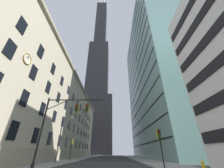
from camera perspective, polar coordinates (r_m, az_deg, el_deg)
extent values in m
cube|color=#BCAF93|center=(47.03, -24.24, -12.83)|extent=(14.06, 68.89, 24.53)
cube|color=tan|center=(48.62, -13.74, -0.27)|extent=(0.70, 68.89, 0.60)
cube|color=tan|center=(43.30, -17.72, -27.87)|extent=(0.50, 68.89, 2.20)
cube|color=black|center=(20.34, -37.85, -16.10)|extent=(0.14, 1.40, 2.20)
cube|color=black|center=(24.50, -31.05, -19.08)|extent=(0.14, 1.40, 2.20)
cube|color=black|center=(28.93, -26.14, -21.02)|extent=(0.14, 1.40, 2.20)
cube|color=black|center=(33.51, -22.47, -22.35)|extent=(0.14, 1.40, 2.20)
cube|color=black|center=(38.21, -19.65, -23.30)|extent=(0.14, 1.40, 2.20)
cube|color=black|center=(42.97, -17.42, -24.01)|extent=(0.14, 1.40, 2.20)
cube|color=black|center=(47.78, -15.62, -24.55)|extent=(0.14, 1.40, 2.20)
cube|color=black|center=(52.62, -14.15, -24.97)|extent=(0.14, 1.40, 2.20)
cube|color=black|center=(57.49, -12.91, -25.31)|extent=(0.14, 1.40, 2.20)
cube|color=black|center=(62.39, -11.86, -25.59)|extent=(0.14, 1.40, 2.20)
cube|color=black|center=(67.29, -10.96, -25.83)|extent=(0.14, 1.40, 2.20)
cube|color=black|center=(21.24, -34.54, -5.25)|extent=(0.14, 1.40, 2.20)
cube|color=black|center=(25.25, -28.69, -9.83)|extent=(0.14, 1.40, 2.20)
cube|color=black|center=(29.56, -24.40, -13.06)|extent=(0.14, 1.40, 2.20)
cube|color=black|center=(34.07, -21.15, -15.40)|extent=(0.14, 1.40, 2.20)
cube|color=black|center=(38.69, -18.61, -17.16)|extent=(0.14, 1.40, 2.20)
cube|color=black|center=(43.40, -16.59, -18.51)|extent=(0.14, 1.40, 2.20)
cube|color=black|center=(48.16, -14.95, -19.59)|extent=(0.14, 1.40, 2.20)
cube|color=black|center=(52.97, -13.58, -20.46)|extent=(0.14, 1.40, 2.20)
cube|color=black|center=(57.82, -12.44, -21.17)|extent=(0.14, 1.40, 2.20)
cube|color=black|center=(62.68, -11.46, -21.77)|extent=(0.14, 1.40, 2.20)
cube|color=black|center=(67.57, -10.61, -22.28)|extent=(0.14, 1.40, 2.20)
cube|color=black|center=(19.67, -38.74, 12.10)|extent=(0.14, 1.40, 2.20)
cube|color=black|center=(22.88, -31.71, 4.40)|extent=(0.14, 1.40, 2.20)
cube|color=black|center=(26.65, -26.64, -1.31)|extent=(0.14, 1.40, 2.20)
cube|color=black|center=(30.77, -22.86, -5.56)|extent=(0.14, 1.40, 2.20)
cube|color=black|center=(35.11, -19.96, -8.76)|extent=(0.14, 1.40, 2.20)
cube|color=black|center=(39.62, -17.68, -11.23)|extent=(0.14, 1.40, 2.20)
cube|color=black|center=(44.23, -15.84, -13.18)|extent=(0.14, 1.40, 2.20)
cube|color=black|center=(48.91, -14.33, -14.75)|extent=(0.14, 1.40, 2.20)
cube|color=black|center=(53.66, -13.06, -16.03)|extent=(0.14, 1.40, 2.20)
cube|color=black|center=(58.44, -12.00, -17.10)|extent=(0.14, 1.40, 2.20)
cube|color=black|center=(63.26, -11.08, -18.00)|extent=(0.14, 1.40, 2.20)
cube|color=black|center=(68.11, -10.29, -18.78)|extent=(0.14, 1.40, 2.20)
cube|color=black|center=(22.25, -35.31, 20.59)|extent=(0.14, 1.40, 2.20)
cube|color=black|center=(25.13, -29.27, 12.54)|extent=(0.14, 1.40, 2.20)
cube|color=black|center=(28.60, -24.84, 6.20)|extent=(0.14, 1.40, 2.20)
cube|color=black|center=(32.47, -21.50, 1.27)|extent=(0.14, 1.40, 2.20)
cube|color=black|center=(36.62, -18.90, -2.58)|extent=(0.14, 1.40, 2.20)
cube|color=black|center=(40.95, -16.83, -5.63)|extent=(0.14, 1.40, 2.20)
cube|color=black|center=(45.43, -15.15, -8.08)|extent=(0.14, 1.40, 2.20)
cube|color=black|center=(50.00, -13.75, -10.08)|extent=(0.14, 1.40, 2.20)
cube|color=black|center=(54.65, -12.58, -11.74)|extent=(0.14, 1.40, 2.20)
cube|color=black|center=(59.36, -11.59, -13.13)|extent=(0.14, 1.40, 2.20)
cube|color=black|center=(64.11, -10.73, -14.32)|extent=(0.14, 1.40, 2.20)
cube|color=black|center=(68.89, -9.98, -15.34)|extent=(0.14, 1.40, 2.20)
torus|color=olive|center=(21.84, -33.65, 9.28)|extent=(0.15, 1.64, 1.64)
cylinder|color=silver|center=(21.86, -33.74, 9.27)|extent=(0.05, 1.42, 1.42)
cube|color=black|center=(21.94, -33.41, 9.62)|extent=(0.03, 0.16, 0.42)
cube|color=black|center=(21.85, -33.62, 10.07)|extent=(0.03, 0.39, 0.56)
cube|color=black|center=(108.46, -7.63, -17.66)|extent=(27.88, 27.88, 42.37)
cube|color=black|center=(128.44, -6.16, 5.76)|extent=(19.51, 19.51, 61.64)
cube|color=black|center=(176.71, -4.90, 24.75)|extent=(12.54, 12.54, 77.04)
cylinder|color=silver|center=(217.77, -5.07, 32.47)|extent=(1.20, 1.20, 20.48)
cylinder|color=silver|center=(217.43, -3.50, 32.53)|extent=(1.20, 1.20, 20.48)
cube|color=black|center=(15.97, 38.33, 5.87)|extent=(0.16, 9.50, 1.10)
cube|color=black|center=(17.55, 35.37, 14.09)|extent=(0.16, 9.50, 1.10)
cube|color=black|center=(19.47, 32.78, 20.81)|extent=(0.16, 9.50, 1.10)
cube|color=black|center=(21.64, 30.51, 26.22)|extent=(0.16, 9.50, 1.10)
cube|color=gray|center=(56.70, 18.71, 3.10)|extent=(15.84, 47.39, 59.51)
cube|color=black|center=(47.04, 13.81, -24.70)|extent=(0.12, 46.39, 0.24)
cube|color=black|center=(47.41, 13.23, -19.90)|extent=(0.12, 46.39, 0.24)
cube|color=black|center=(48.11, 12.70, -15.20)|extent=(0.12, 46.39, 0.24)
cube|color=black|center=(49.12, 12.20, -10.66)|extent=(0.12, 46.39, 0.24)
cube|color=black|center=(50.43, 11.74, -6.34)|extent=(0.12, 46.39, 0.24)
cube|color=black|center=(52.02, 11.32, -2.25)|extent=(0.12, 46.39, 0.24)
cube|color=black|center=(53.86, 10.92, 1.57)|extent=(0.12, 46.39, 0.24)
cube|color=black|center=(55.93, 10.55, 5.13)|extent=(0.12, 46.39, 0.24)
cube|color=black|center=(58.19, 10.21, 8.43)|extent=(0.12, 46.39, 0.24)
cube|color=black|center=(60.64, 9.88, 11.46)|extent=(0.12, 46.39, 0.24)
cube|color=black|center=(63.24, 9.58, 14.25)|extent=(0.12, 46.39, 0.24)
cube|color=black|center=(65.99, 9.29, 16.82)|extent=(0.12, 46.39, 0.24)
cube|color=black|center=(68.86, 9.03, 19.18)|extent=(0.12, 46.39, 0.24)
cube|color=black|center=(71.83, 8.77, 21.34)|extent=(0.12, 46.39, 0.24)
cylinder|color=black|center=(17.64, -29.03, -17.32)|extent=(0.20, 0.20, 7.72)
cylinder|color=black|center=(17.52, -32.12, -28.75)|extent=(0.36, 0.36, 0.50)
cylinder|color=black|center=(17.18, -15.89, -6.88)|extent=(7.00, 0.14, 0.14)
cylinder|color=black|center=(17.69, -22.76, -8.43)|extent=(2.88, 0.10, 1.46)
cylinder|color=black|center=(17.01, -15.26, -7.84)|extent=(0.04, 0.04, 0.60)
cube|color=black|center=(16.78, -15.58, -10.23)|extent=(0.30, 0.30, 0.90)
cube|color=olive|center=(16.93, -15.44, -10.41)|extent=(0.40, 0.40, 1.04)
sphere|color=red|center=(16.71, -15.60, -9.15)|extent=(0.20, 0.20, 0.20)
sphere|color=#4B3A08|center=(16.63, -15.72, -10.06)|extent=(0.20, 0.20, 0.20)
sphere|color=#083D10|center=(16.55, -15.85, -10.98)|extent=(0.20, 0.20, 0.20)
cylinder|color=black|center=(16.71, -10.98, -7.96)|extent=(0.04, 0.04, 0.60)
cube|color=black|center=(16.47, -11.21, -10.40)|extent=(0.30, 0.30, 0.90)
cube|color=olive|center=(16.63, -11.11, -10.59)|extent=(0.40, 0.40, 1.04)
sphere|color=red|center=(16.41, -11.23, -9.30)|extent=(0.20, 0.20, 0.20)
sphere|color=#4B3A08|center=(16.32, -11.32, -10.23)|extent=(0.20, 0.20, 0.20)
sphere|color=#083D10|center=(16.24, -11.41, -11.17)|extent=(0.20, 0.20, 0.20)
cylinder|color=black|center=(16.15, 21.22, -25.16)|extent=(0.12, 0.12, 3.83)
cube|color=black|center=(16.25, 20.31, -20.23)|extent=(0.30, 0.30, 0.90)
cube|color=olive|center=(16.41, 20.12, -20.33)|extent=(0.40, 0.40, 1.04)
sphere|color=#450808|center=(16.13, 20.32, -19.17)|extent=(0.20, 0.20, 0.20)
sphere|color=#4B3A08|center=(16.10, 20.49, -20.14)|extent=(0.20, 0.20, 0.20)
sphere|color=green|center=(16.07, 20.67, -21.12)|extent=(0.20, 0.20, 0.20)
cylinder|color=black|center=(29.86, -18.06, -26.16)|extent=(0.12, 0.12, 3.97)
cube|color=black|center=(29.92, -17.60, -23.35)|extent=(0.30, 0.30, 0.90)
cube|color=olive|center=(30.08, -17.50, -23.38)|extent=(0.40, 0.40, 1.04)
sphere|color=#450808|center=(29.79, -17.61, -22.78)|extent=(0.20, 0.20, 0.20)
sphere|color=#4B3A08|center=(29.77, -17.69, -23.32)|extent=(0.20, 0.20, 0.20)
sphere|color=green|center=(29.75, -17.78, -23.85)|extent=(0.20, 0.20, 0.20)
cylinder|color=#47474C|center=(27.13, -22.40, -21.31)|extent=(0.18, 0.18, 7.79)
cylinder|color=#47474C|center=(27.40, -19.18, -13.84)|extent=(1.78, 0.10, 0.10)
ellipsoid|color=#EFE5C6|center=(27.10, -17.38, -14.18)|extent=(0.56, 0.32, 0.24)
cylinder|color=gold|center=(16.07, 35.82, -27.87)|extent=(0.24, 0.24, 0.70)
sphere|color=gold|center=(16.05, 35.41, -26.61)|extent=(0.26, 0.26, 0.26)
cylinder|color=gold|center=(15.99, 35.24, -27.78)|extent=(0.12, 0.10, 0.10)
cylinder|color=gold|center=(16.14, 36.23, -27.49)|extent=(0.12, 0.10, 0.10)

